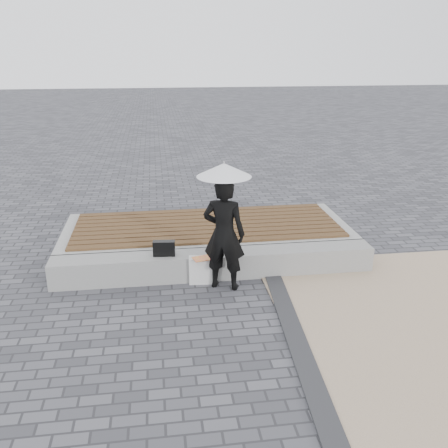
# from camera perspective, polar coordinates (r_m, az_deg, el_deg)

# --- Properties ---
(ground) EXTENTS (80.00, 80.00, 0.00)m
(ground) POSITION_cam_1_polar(r_m,az_deg,el_deg) (6.44, 0.76, -12.07)
(ground) COLOR #525257
(ground) RESTS_ON ground
(edging_band) EXTENTS (0.61, 5.20, 0.04)m
(edging_band) POSITION_cam_1_polar(r_m,az_deg,el_deg) (6.16, 8.60, -13.72)
(edging_band) COLOR #2D2E30
(edging_band) RESTS_ON ground
(seating_ledge) EXTENTS (5.00, 0.45, 0.40)m
(seating_ledge) POSITION_cam_1_polar(r_m,az_deg,el_deg) (7.74, -1.02, -4.61)
(seating_ledge) COLOR gray
(seating_ledge) RESTS_ON ground
(timber_platform) EXTENTS (5.00, 2.00, 0.40)m
(timber_platform) POSITION_cam_1_polar(r_m,az_deg,el_deg) (8.84, -1.97, -1.43)
(timber_platform) COLOR #ADACA7
(timber_platform) RESTS_ON ground
(timber_decking) EXTENTS (4.60, 1.80, 0.04)m
(timber_decking) POSITION_cam_1_polar(r_m,az_deg,el_deg) (8.77, -1.98, -0.09)
(timber_decking) COLOR brown
(timber_decking) RESTS_ON timber_platform
(woman) EXTENTS (0.72, 0.60, 1.69)m
(woman) POSITION_cam_1_polar(r_m,az_deg,el_deg) (7.14, -0.00, -1.17)
(woman) COLOR black
(woman) RESTS_ON ground
(parasol) EXTENTS (0.77, 0.77, 0.98)m
(parasol) POSITION_cam_1_polar(r_m,az_deg,el_deg) (6.86, 0.00, 6.25)
(parasol) COLOR #B0B0B4
(parasol) RESTS_ON ground
(handbag) EXTENTS (0.34, 0.15, 0.23)m
(handbag) POSITION_cam_1_polar(r_m,az_deg,el_deg) (7.55, -6.92, -2.80)
(handbag) COLOR black
(handbag) RESTS_ON seating_ledge
(canvas_tote) EXTENTS (0.41, 0.20, 0.42)m
(canvas_tote) POSITION_cam_1_polar(r_m,az_deg,el_deg) (7.53, -2.52, -5.31)
(canvas_tote) COLOR silver
(canvas_tote) RESTS_ON ground
(magazine) EXTENTS (0.32, 0.27, 0.01)m
(magazine) POSITION_cam_1_polar(r_m,az_deg,el_deg) (7.39, -2.51, -3.97)
(magazine) COLOR #CA2741
(magazine) RESTS_ON canvas_tote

